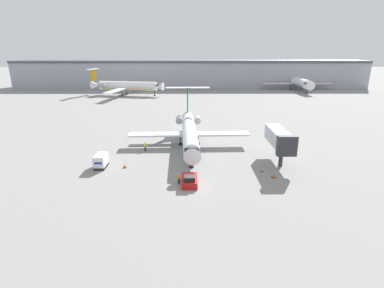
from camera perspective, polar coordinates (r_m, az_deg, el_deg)
name	(u,v)px	position (r m, az deg, el deg)	size (l,w,h in m)	color
ground_plane	(192,186)	(45.13, 0.09, -8.01)	(600.00, 600.00, 0.00)	gray
terminal_building	(191,74)	(161.13, -0.25, 13.25)	(180.00, 16.80, 13.74)	#9EA3AD
airplane_main	(189,131)	(62.23, -0.52, 2.49)	(25.32, 29.84, 10.61)	silver
pushback_tug	(190,180)	(45.51, -0.47, -6.92)	(2.34, 4.40, 1.71)	#B21919
luggage_cart	(101,161)	(53.82, -16.97, -3.12)	(1.81, 3.31, 2.31)	#232326
worker_near_tug	(179,178)	(45.58, -2.49, -6.58)	(0.40, 0.24, 1.64)	#232838
worker_by_wing	(145,146)	(60.53, -8.92, -0.41)	(0.40, 0.25, 1.82)	#232838
traffic_cone_left	(125,166)	(52.89, -12.70, -4.08)	(0.58, 0.58, 0.72)	black
traffic_cone_right	(262,170)	(51.33, 13.17, -4.84)	(0.52, 0.52, 0.64)	black
traffic_cone_mid	(274,176)	(49.57, 15.33, -5.84)	(0.66, 0.66, 0.66)	black
airplane_parked_far_left	(297,82)	(158.84, 19.42, 11.14)	(33.72, 33.32, 11.15)	white
airplane_parked_far_right	(126,86)	(135.45, -12.47, 10.80)	(33.00, 36.80, 11.07)	white
jet_bridge	(279,139)	(54.94, 16.30, 0.99)	(3.20, 10.41, 6.19)	#2D2D33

